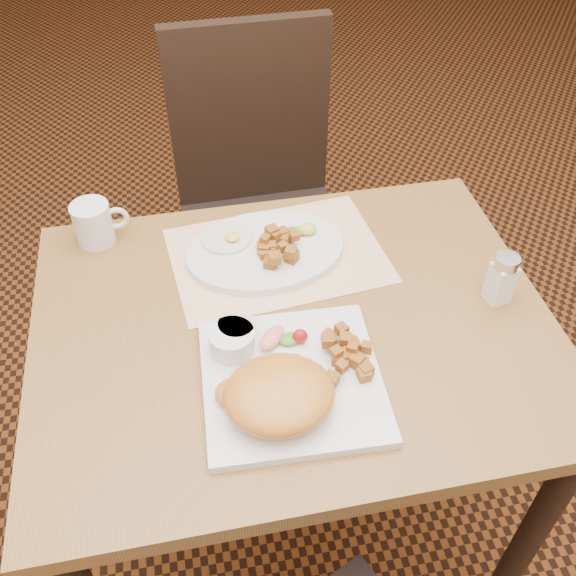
{
  "coord_description": "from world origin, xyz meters",
  "views": [
    {
      "loc": [
        -0.16,
        -0.74,
        1.57
      ],
      "look_at": [
        -0.01,
        0.01,
        0.82
      ],
      "focal_mm": 40.0,
      "sensor_mm": 36.0,
      "label": 1
    }
  ],
  "objects_px": {
    "table": "(293,361)",
    "chair_far": "(260,197)",
    "coffee_mug": "(94,223)",
    "plate_square": "(292,380)",
    "salt_shaker": "(502,278)",
    "plate_oval": "(266,251)"
  },
  "relations": [
    {
      "from": "table",
      "to": "chair_far",
      "type": "height_order",
      "value": "chair_far"
    },
    {
      "from": "table",
      "to": "chair_far",
      "type": "bearing_deg",
      "value": 86.33
    },
    {
      "from": "chair_far",
      "to": "coffee_mug",
      "type": "bearing_deg",
      "value": 42.52
    },
    {
      "from": "table",
      "to": "coffee_mug",
      "type": "xyz_separation_m",
      "value": [
        -0.34,
        0.29,
        0.15
      ]
    },
    {
      "from": "table",
      "to": "coffee_mug",
      "type": "distance_m",
      "value": 0.47
    },
    {
      "from": "plate_square",
      "to": "coffee_mug",
      "type": "relative_size",
      "value": 2.61
    },
    {
      "from": "salt_shaker",
      "to": "table",
      "type": "bearing_deg",
      "value": 177.21
    },
    {
      "from": "chair_far",
      "to": "salt_shaker",
      "type": "relative_size",
      "value": 9.7
    },
    {
      "from": "chair_far",
      "to": "coffee_mug",
      "type": "relative_size",
      "value": 9.04
    },
    {
      "from": "table",
      "to": "coffee_mug",
      "type": "relative_size",
      "value": 8.39
    },
    {
      "from": "salt_shaker",
      "to": "coffee_mug",
      "type": "bearing_deg",
      "value": 156.3
    },
    {
      "from": "chair_far",
      "to": "plate_square",
      "type": "xyz_separation_m",
      "value": [
        -0.07,
        -0.78,
        0.22
      ]
    },
    {
      "from": "table",
      "to": "chair_far",
      "type": "xyz_separation_m",
      "value": [
        0.04,
        0.65,
        -0.1
      ]
    },
    {
      "from": "coffee_mug",
      "to": "plate_oval",
      "type": "bearing_deg",
      "value": -19.09
    },
    {
      "from": "plate_oval",
      "to": "table",
      "type": "bearing_deg",
      "value": -84.23
    },
    {
      "from": "plate_square",
      "to": "salt_shaker",
      "type": "bearing_deg",
      "value": 15.97
    },
    {
      "from": "coffee_mug",
      "to": "table",
      "type": "bearing_deg",
      "value": -40.88
    },
    {
      "from": "coffee_mug",
      "to": "salt_shaker",
      "type": "bearing_deg",
      "value": -23.7
    },
    {
      "from": "plate_square",
      "to": "plate_oval",
      "type": "distance_m",
      "value": 0.31
    },
    {
      "from": "table",
      "to": "salt_shaker",
      "type": "height_order",
      "value": "salt_shaker"
    },
    {
      "from": "table",
      "to": "chair_far",
      "type": "relative_size",
      "value": 0.93
    },
    {
      "from": "salt_shaker",
      "to": "chair_far",
      "type": "bearing_deg",
      "value": 115.86
    }
  ]
}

